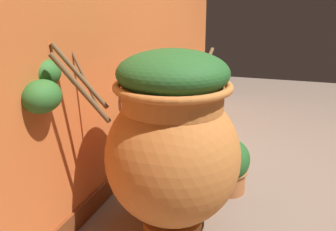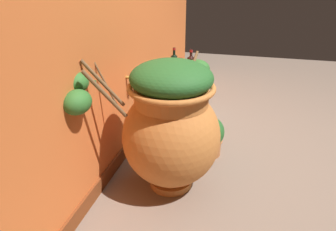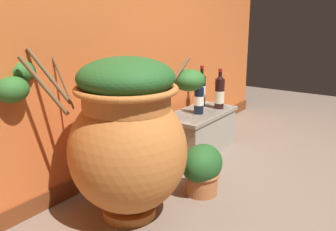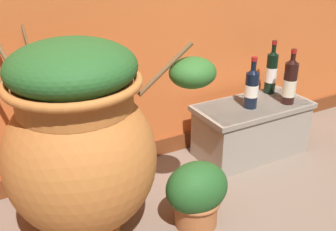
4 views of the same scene
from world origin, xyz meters
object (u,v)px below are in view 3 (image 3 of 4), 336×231
object	(u,v)px
wine_bottle_right	(202,88)
potted_shrub	(202,169)
terracotta_urn	(126,134)
wine_bottle_left	(220,92)
wine_bottle_middle	(199,98)

from	to	relation	value
wine_bottle_right	potted_shrub	size ratio (longest dim) A/B	1.04
terracotta_urn	wine_bottle_left	bearing A→B (deg)	4.86
terracotta_urn	wine_bottle_left	world-z (taller)	terracotta_urn
terracotta_urn	wine_bottle_right	size ratio (longest dim) A/B	3.22
terracotta_urn	wine_bottle_right	bearing A→B (deg)	12.47
wine_bottle_left	wine_bottle_middle	world-z (taller)	wine_bottle_left
wine_bottle_left	wine_bottle_middle	xyz separation A→B (m)	(-0.24, 0.06, -0.01)
terracotta_urn	potted_shrub	bearing A→B (deg)	-24.87
wine_bottle_middle	potted_shrub	distance (m)	0.78
terracotta_urn	potted_shrub	world-z (taller)	terracotta_urn
wine_bottle_right	potted_shrub	world-z (taller)	wine_bottle_right
wine_bottle_middle	wine_bottle_right	xyz separation A→B (m)	(0.26, 0.13, 0.02)
wine_bottle_middle	wine_bottle_right	world-z (taller)	wine_bottle_right
wine_bottle_left	potted_shrub	distance (m)	0.97
wine_bottle_left	wine_bottle_right	xyz separation A→B (m)	(0.02, 0.19, 0.01)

